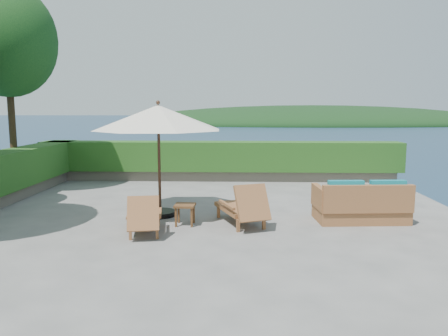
{
  "coord_description": "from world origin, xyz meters",
  "views": [
    {
      "loc": [
        0.65,
        -9.42,
        2.52
      ],
      "look_at": [
        0.3,
        0.8,
        1.1
      ],
      "focal_mm": 35.0,
      "sensor_mm": 36.0,
      "label": 1
    }
  ],
  "objects_px": {
    "lounge_left": "(145,216)",
    "patio_umbrella": "(158,119)",
    "wicker_loveseat": "(361,205)",
    "side_table": "(185,208)",
    "lounge_right": "(243,207)"
  },
  "relations": [
    {
      "from": "lounge_left",
      "to": "patio_umbrella",
      "type": "bearing_deg",
      "value": 78.78
    },
    {
      "from": "lounge_left",
      "to": "wicker_loveseat",
      "type": "xyz_separation_m",
      "value": [
        4.61,
        1.09,
        0.03
      ]
    },
    {
      "from": "wicker_loveseat",
      "to": "patio_umbrella",
      "type": "bearing_deg",
      "value": 171.35
    },
    {
      "from": "patio_umbrella",
      "to": "side_table",
      "type": "distance_m",
      "value": 2.16
    },
    {
      "from": "lounge_left",
      "to": "side_table",
      "type": "bearing_deg",
      "value": 33.01
    },
    {
      "from": "lounge_left",
      "to": "lounge_right",
      "type": "height_order",
      "value": "lounge_right"
    },
    {
      "from": "patio_umbrella",
      "to": "side_table",
      "type": "xyz_separation_m",
      "value": [
        0.68,
        -0.8,
        -1.89
      ]
    },
    {
      "from": "lounge_right",
      "to": "wicker_loveseat",
      "type": "xyz_separation_m",
      "value": [
        2.63,
        0.38,
        -0.02
      ]
    },
    {
      "from": "side_table",
      "to": "wicker_loveseat",
      "type": "height_order",
      "value": "wicker_loveseat"
    },
    {
      "from": "patio_umbrella",
      "to": "wicker_loveseat",
      "type": "bearing_deg",
      "value": -4.69
    },
    {
      "from": "patio_umbrella",
      "to": "lounge_right",
      "type": "bearing_deg",
      "value": -21.38
    },
    {
      "from": "lounge_right",
      "to": "side_table",
      "type": "height_order",
      "value": "lounge_right"
    },
    {
      "from": "lounge_left",
      "to": "wicker_loveseat",
      "type": "bearing_deg",
      "value": 3.98
    },
    {
      "from": "lounge_right",
      "to": "side_table",
      "type": "xyz_separation_m",
      "value": [
        -1.24,
        -0.04,
        -0.02
      ]
    },
    {
      "from": "side_table",
      "to": "lounge_right",
      "type": "bearing_deg",
      "value": 1.9
    }
  ]
}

